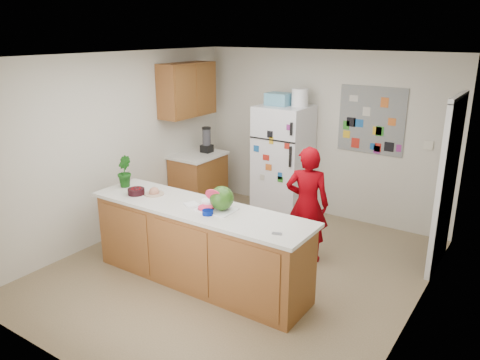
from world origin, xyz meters
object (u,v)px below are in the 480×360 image
Objects in this scene: person at (307,205)px; refrigerator at (283,161)px; watermelon at (222,198)px; cherry_bowl at (136,191)px.

refrigerator is at bearing -70.17° from person.
watermelon is at bearing -77.11° from refrigerator.
person is 5.61× the size of watermelon.
watermelon is (-0.46, -1.13, 0.33)m from person.
refrigerator reaches higher than cherry_bowl.
watermelon is at bearing 47.79° from person.
refrigerator is 2.40m from watermelon.
person is at bearing 38.27° from cherry_bowl.
refrigerator is at bearing 76.06° from cherry_bowl.
person is (1.00, -1.20, -0.12)m from refrigerator.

